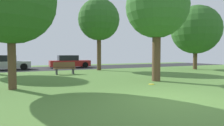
{
  "coord_description": "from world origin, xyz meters",
  "views": [
    {
      "loc": [
        -4.17,
        -4.3,
        1.47
      ],
      "look_at": [
        0.0,
        4.65,
        1.01
      ],
      "focal_mm": 28.97,
      "sensor_mm": 36.0,
      "label": 1
    }
  ],
  "objects": [
    {
      "name": "birch_tree_lone",
      "position": [
        1.91,
        11.65,
        4.71
      ],
      "size": [
        3.87,
        3.87,
        6.67
      ],
      "color": "brown",
      "rests_on": "ground_plane"
    },
    {
      "name": "parked_car_silver",
      "position": [
        -6.06,
        15.74,
        0.64
      ],
      "size": [
        4.16,
        2.02,
        1.41
      ],
      "color": "#B7B7BC",
      "rests_on": "ground_plane"
    },
    {
      "name": "road_strip",
      "position": [
        0.0,
        16.0,
        0.0
      ],
      "size": [
        44.0,
        6.4,
        0.01
      ],
      "primitive_type": "cube",
      "color": "#28282B",
      "rests_on": "ground_plane"
    },
    {
      "name": "frisbee_disc",
      "position": [
        1.32,
        2.87,
        0.01
      ],
      "size": [
        0.27,
        0.27,
        0.03
      ],
      "primitive_type": "cylinder",
      "color": "yellow",
      "rests_on": "ground_plane"
    },
    {
      "name": "parked_car_red",
      "position": [
        0.08,
        16.31,
        0.63
      ],
      "size": [
        4.43,
        1.93,
        1.4
      ],
      "color": "#B21E1E",
      "rests_on": "ground_plane"
    },
    {
      "name": "park_bench",
      "position": [
        -1.71,
        9.35,
        0.46
      ],
      "size": [
        1.6,
        0.45,
        0.9
      ],
      "rotation": [
        0.0,
        0.0,
        3.14
      ],
      "color": "brown",
      "rests_on": "ground_plane"
    },
    {
      "name": "ground_plane",
      "position": [
        0.0,
        0.0,
        0.0
      ],
      "size": [
        44.0,
        44.0,
        0.0
      ],
      "primitive_type": "plane",
      "color": "#547F38"
    },
    {
      "name": "maple_tree_far",
      "position": [
        2.29,
        3.75,
        4.06
      ],
      "size": [
        3.43,
        3.43,
        5.81
      ],
      "color": "brown",
      "rests_on": "ground_plane"
    },
    {
      "name": "oak_tree_center",
      "position": [
        11.05,
        8.6,
        3.93
      ],
      "size": [
        4.78,
        4.78,
        6.33
      ],
      "color": "brown",
      "rests_on": "ground_plane"
    }
  ]
}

